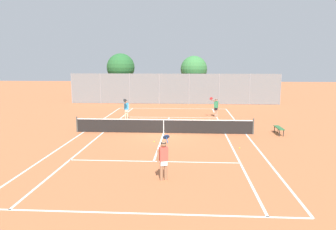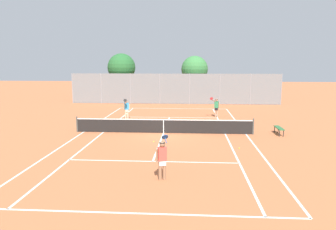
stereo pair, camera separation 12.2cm
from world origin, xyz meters
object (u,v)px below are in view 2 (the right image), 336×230
Objects in this scene: player_near_side at (162,158)px; loose_tennis_ball_1 at (239,148)px; player_far_left at (127,108)px; player_far_right at (216,107)px; courtside_bench at (279,128)px; tennis_net at (164,126)px; loose_tennis_ball_0 at (154,142)px; tree_behind_left at (121,68)px; tree_behind_right at (194,70)px.

player_near_side reaches higher than loose_tennis_ball_1.
player_far_left and player_far_right have the same top height.
tennis_net is at bearing -179.05° from courtside_bench.
loose_tennis_ball_0 is at bearing -115.31° from player_far_right.
tree_behind_right is at bearing 4.94° from tree_behind_left.
loose_tennis_ball_0 is (3.15, -7.80, -0.89)m from player_far_left.
tree_behind_right is at bearing 83.26° from tennis_net.
tree_behind_left is at bearing 128.60° from courtside_bench.
player_far_right is at bearing -81.28° from tree_behind_right.
tennis_net is at bearing 94.28° from player_near_side.
tree_behind_left is (-11.13, 21.78, 3.98)m from loose_tennis_ball_1.
loose_tennis_ball_0 and loose_tennis_ball_1 have the same top height.
loose_tennis_ball_1 is 5.01m from courtside_bench.
tree_behind_left is 8.88m from tree_behind_right.
player_far_right reaches higher than tennis_net.
loose_tennis_ball_1 is at bearing -87.57° from player_far_right.
tennis_net is at bearing -96.74° from tree_behind_right.
player_far_right is 10.62m from loose_tennis_ball_1.
courtside_bench is (11.19, -5.12, -0.52)m from player_far_left.
player_near_side reaches higher than courtside_bench.
tree_behind_right is (1.56, 27.66, 2.87)m from player_near_side.
loose_tennis_ball_0 is (-4.43, -9.38, -0.89)m from player_far_right.
tennis_net is 6.76× the size of player_near_side.
player_near_side is 0.32× the size of tree_behind_right.
player_far_left is 1.18× the size of courtside_bench.
player_near_side is at bearing -73.48° from player_far_left.
courtside_bench is 0.26× the size of tree_behind_left.
player_far_left is at bearing 106.52° from player_near_side.
tennis_net is 181.82× the size of loose_tennis_ball_0.
player_far_left is 12.31m from courtside_bench.
tree_behind_right is (2.22, 18.80, 3.29)m from tennis_net.
tree_behind_left is at bearing 117.07° from loose_tennis_ball_1.
loose_tennis_ball_0 is 1.00× the size of loose_tennis_ball_1.
tree_behind_left is (-6.63, 18.03, 3.51)m from tennis_net.
player_far_left is at bearing 123.89° from tennis_net.
player_far_right reaches higher than loose_tennis_ball_0.
player_far_left reaches higher than loose_tennis_ball_1.
loose_tennis_ball_1 is 0.01× the size of tree_behind_right.
player_far_right is at bearing 92.43° from loose_tennis_ball_1.
tennis_net reaches higher than loose_tennis_ball_1.
tree_behind_right is at bearing 98.72° from player_far_right.
player_near_side is 6.47m from loose_tennis_ball_1.
tree_behind_right is at bearing 106.26° from courtside_bench.
tennis_net is at bearing -69.82° from tree_behind_left.
tree_behind_right reaches higher than loose_tennis_ball_1.
courtside_bench is at bearing -51.40° from tree_behind_left.
tennis_net is at bearing -56.11° from player_far_left.
loose_tennis_ball_1 is at bearing -39.74° from tennis_net.
courtside_bench is at bearing -61.68° from player_far_right.
player_far_left is 12.09m from loose_tennis_ball_1.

